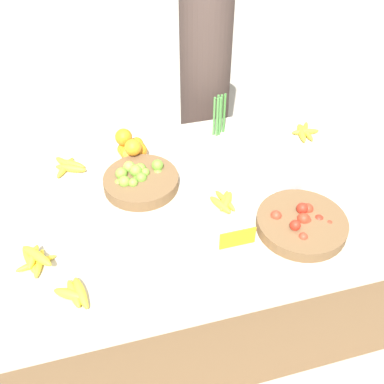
{
  "coord_description": "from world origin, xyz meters",
  "views": [
    {
      "loc": [
        -0.38,
        -1.39,
        2.01
      ],
      "look_at": [
        0.0,
        0.0,
        0.71
      ],
      "focal_mm": 42.0,
      "sensor_mm": 36.0,
      "label": 1
    }
  ],
  "objects": [
    {
      "name": "ground_plane",
      "position": [
        0.0,
        0.0,
        0.0
      ],
      "size": [
        12.0,
        12.0,
        0.0
      ],
      "primitive_type": "plane",
      "color": "#ADA599"
    },
    {
      "name": "market_table",
      "position": [
        0.0,
        0.0,
        0.33
      ],
      "size": [
        1.73,
        1.19,
        0.66
      ],
      "color": "brown",
      "rests_on": "ground_plane"
    },
    {
      "name": "lime_bowl",
      "position": [
        -0.2,
        0.16,
        0.7
      ],
      "size": [
        0.34,
        0.34,
        0.1
      ],
      "color": "brown",
      "rests_on": "market_table"
    },
    {
      "name": "tomato_basket",
      "position": [
        0.39,
        -0.28,
        0.69
      ],
      "size": [
        0.37,
        0.37,
        0.09
      ],
      "color": "brown",
      "rests_on": "market_table"
    },
    {
      "name": "orange_pile",
      "position": [
        -0.2,
        0.38,
        0.72
      ],
      "size": [
        0.14,
        0.18,
        0.14
      ],
      "color": "orange",
      "rests_on": "market_table"
    },
    {
      "name": "metal_bowl",
      "position": [
        0.45,
        0.08,
        0.69
      ],
      "size": [
        0.31,
        0.31,
        0.06
      ],
      "color": "silver",
      "rests_on": "market_table"
    },
    {
      "name": "price_sign",
      "position": [
        0.1,
        -0.3,
        0.7
      ],
      "size": [
        0.15,
        0.01,
        0.08
      ],
      "rotation": [
        0.0,
        0.0,
        0.01
      ],
      "color": "orange",
      "rests_on": "market_table"
    },
    {
      "name": "veg_bundle",
      "position": [
        0.27,
        0.46,
        0.77
      ],
      "size": [
        0.07,
        0.04,
        0.22
      ],
      "color": "#4C8E42",
      "rests_on": "market_table"
    },
    {
      "name": "banana_bunch_front_right",
      "position": [
        -0.51,
        0.37,
        0.68
      ],
      "size": [
        0.15,
        0.17,
        0.04
      ],
      "color": "yellow",
      "rests_on": "market_table"
    },
    {
      "name": "banana_bunch_front_center",
      "position": [
        0.13,
        -0.06,
        0.68
      ],
      "size": [
        0.12,
        0.16,
        0.03
      ],
      "color": "yellow",
      "rests_on": "market_table"
    },
    {
      "name": "banana_bunch_middle_right",
      "position": [
        0.7,
        0.34,
        0.68
      ],
      "size": [
        0.15,
        0.18,
        0.03
      ],
      "color": "yellow",
      "rests_on": "market_table"
    },
    {
      "name": "banana_bunch_middle_left",
      "position": [
        -0.66,
        -0.19,
        0.69
      ],
      "size": [
        0.15,
        0.18,
        0.06
      ],
      "color": "yellow",
      "rests_on": "market_table"
    },
    {
      "name": "banana_bunch_front_left",
      "position": [
        -0.53,
        -0.37,
        0.68
      ],
      "size": [
        0.13,
        0.15,
        0.04
      ],
      "color": "yellow",
      "rests_on": "market_table"
    },
    {
      "name": "vendor_person",
      "position": [
        0.33,
        0.93,
        0.81
      ],
      "size": [
        0.3,
        0.3,
        1.74
      ],
      "color": "#473833",
      "rests_on": "ground_plane"
    }
  ]
}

